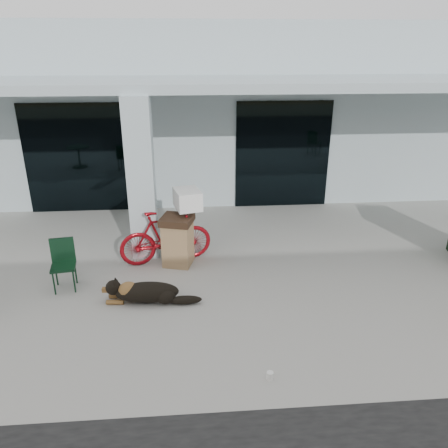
{
  "coord_description": "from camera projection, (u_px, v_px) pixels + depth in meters",
  "views": [
    {
      "loc": [
        -0.56,
        -5.83,
        3.93
      ],
      "look_at": [
        0.01,
        1.31,
        1.0
      ],
      "focal_mm": 35.0,
      "sensor_mm": 36.0,
      "label": 1
    }
  ],
  "objects": [
    {
      "name": "bicycle",
      "position": [
        166.0,
        237.0,
        8.38
      ],
      "size": [
        1.85,
        0.91,
        1.07
      ],
      "primitive_type": "imported",
      "rotation": [
        0.0,
        0.0,
        1.81
      ],
      "color": "maroon",
      "rests_on": "ground"
    },
    {
      "name": "laundry_basket",
      "position": [
        187.0,
        199.0,
        8.24
      ],
      "size": [
        0.58,
        0.69,
        0.36
      ],
      "primitive_type": "cube",
      "rotation": [
        0.0,
        0.0,
        1.81
      ],
      "color": "white",
      "rests_on": "bicycle"
    },
    {
      "name": "overhang",
      "position": [
        215.0,
        83.0,
        9.01
      ],
      "size": [
        22.0,
        2.8,
        0.18
      ],
      "primitive_type": "cube",
      "color": "#AABBC1",
      "rests_on": "column"
    },
    {
      "name": "cafe_chair_near",
      "position": [
        63.0,
        266.0,
        7.45
      ],
      "size": [
        0.46,
        0.49,
        0.89
      ],
      "primitive_type": null,
      "rotation": [
        0.0,
        0.0,
        0.15
      ],
      "color": "#11321E",
      "rests_on": "ground"
    },
    {
      "name": "dog",
      "position": [
        147.0,
        291.0,
        7.15
      ],
      "size": [
        1.23,
        0.48,
        0.4
      ],
      "primitive_type": null,
      "rotation": [
        0.0,
        0.0,
        -0.07
      ],
      "color": "black",
      "rests_on": "ground"
    },
    {
      "name": "ground",
      "position": [
        230.0,
        314.0,
        6.9
      ],
      "size": [
        80.0,
        80.0,
        0.0
      ],
      "primitive_type": "plane",
      "color": "#A2A099",
      "rests_on": "ground"
    },
    {
      "name": "storefront_glass_right",
      "position": [
        283.0,
        155.0,
        11.12
      ],
      "size": [
        2.4,
        0.06,
        2.7
      ],
      "primitive_type": "cube",
      "color": "black",
      "rests_on": "ground"
    },
    {
      "name": "column",
      "position": [
        141.0,
        180.0,
        8.33
      ],
      "size": [
        0.5,
        0.5,
        3.12
      ],
      "primitive_type": "cube",
      "color": "#AABBC1",
      "rests_on": "ground"
    },
    {
      "name": "cup_near_dog",
      "position": [
        270.0,
        376.0,
        5.53
      ],
      "size": [
        0.11,
        0.11,
        0.11
      ],
      "primitive_type": "cylinder",
      "rotation": [
        0.0,
        0.0,
        -0.37
      ],
      "color": "white",
      "rests_on": "ground"
    },
    {
      "name": "trash_receptacle",
      "position": [
        178.0,
        241.0,
        8.32
      ],
      "size": [
        0.7,
        0.7,
        0.97
      ],
      "primitive_type": null,
      "rotation": [
        0.0,
        0.0,
        -0.26
      ],
      "color": "#906F4A",
      "rests_on": "ground"
    },
    {
      "name": "building",
      "position": [
        206.0,
        103.0,
        13.9
      ],
      "size": [
        22.0,
        7.0,
        4.5
      ],
      "primitive_type": "cube",
      "color": "#AABBC1",
      "rests_on": "ground"
    },
    {
      "name": "storefront_glass_left",
      "position": [
        83.0,
        159.0,
        10.75
      ],
      "size": [
        2.8,
        0.06,
        2.7
      ],
      "primitive_type": "cube",
      "color": "black",
      "rests_on": "ground"
    }
  ]
}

